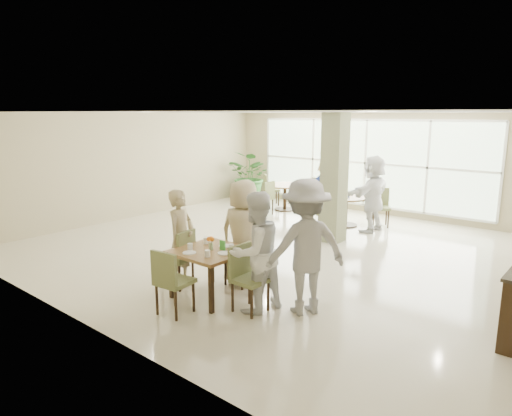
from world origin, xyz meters
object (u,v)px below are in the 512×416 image
Objects in this scene: adult_a at (329,195)px; adult_b at (373,194)px; main_table at (211,255)px; potted_plant at (251,176)px; teen_far at (243,233)px; adult_standing at (326,180)px; teen_standing at (305,247)px; round_table_right at (346,203)px; round_table_left at (285,190)px; teen_right at (256,252)px; teen_left at (181,239)px.

adult_b is at bearing 38.71° from adult_a.
main_table is 5.30m from adult_b.
potted_plant reaches higher than main_table.
adult_standing is (-1.91, 5.70, 0.05)m from teen_far.
teen_standing is at bearing 16.29° from adult_b.
round_table_left is at bearing 166.20° from round_table_right.
adult_a is at bearing -91.56° from round_table_right.
potted_plant is 0.91× the size of teen_far.
adult_b is at bearing -133.05° from teen_standing.
adult_standing is at bearing -146.21° from teen_right.
adult_a reaches higher than round_table_left.
potted_plant is 7.44m from teen_far.
potted_plant is at bearing -128.49° from teen_right.
round_table_right is at bearing -153.71° from teen_right.
main_table is at bearing -63.45° from round_table_left.
adult_a reaches higher than teen_left.
teen_standing is (2.06, -4.92, 0.37)m from round_table_right.
adult_a is 0.97× the size of adult_standing.
teen_left is 5.34m from adult_b.
teen_left is at bearing -68.95° from round_table_left.
round_table_right is 0.74× the size of potted_plant.
adult_a reaches higher than potted_plant.
teen_right is 4.74m from adult_a.
main_table is 0.75m from teen_far.
potted_plant is 0.87× the size of adult_b.
potted_plant is 2.83m from adult_standing.
potted_plant is at bearing -62.00° from teen_far.
teen_standing reaches higher than teen_right.
round_table_right is (-0.66, 5.37, -0.08)m from main_table.
round_table_right is at bearing 154.15° from adult_standing.
teen_standing is (1.38, -0.27, 0.08)m from teen_far.
teen_standing is at bearing -68.25° from adult_a.
round_table_right is at bearing 83.22° from adult_a.
adult_a is at bearing -25.31° from potted_plant.
teen_right is (0.82, -0.67, -0.01)m from teen_far.
teen_far is 1.06m from teen_right.
adult_b is at bearing -11.96° from round_table_left.
round_table_right is at bearing -13.80° from round_table_left.
teen_far is at bearing -118.67° from teen_right.
round_table_left is 0.69× the size of teen_right.
teen_standing is at bearing -51.44° from round_table_left.
adult_b is (0.07, 4.57, 0.04)m from teen_far.
adult_standing is (1.07, 0.48, 0.34)m from round_table_left.
adult_standing is (-3.30, 5.97, -0.03)m from teen_standing.
main_table is at bearing 0.13° from adult_b.
adult_standing reaches higher than round_table_right.
adult_b is 2.28m from adult_standing.
round_table_left is 7.02m from teen_standing.
adult_standing is at bearing 106.44° from main_table.
main_table is 0.59× the size of teen_far.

